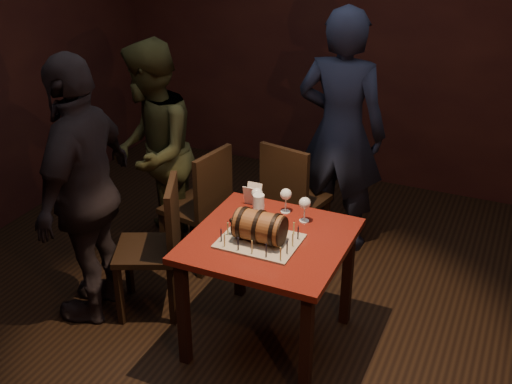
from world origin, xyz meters
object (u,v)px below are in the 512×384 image
Objects in this scene: chair_back at (291,195)px; barrel_cake at (260,227)px; chair_left_rear at (203,202)px; wine_glass_left at (257,195)px; chair_left_front at (159,241)px; wine_glass_right at (305,204)px; person_left_rear at (152,153)px; person_left_front at (86,191)px; wine_glass_mid at (286,195)px; pint_of_ale at (259,206)px; person_back at (341,132)px; pub_table at (269,254)px.

barrel_cake is at bearing -78.52° from chair_back.
chair_back is 1.00× the size of chair_left_rear.
chair_left_front is at bearing -157.74° from wine_glass_left.
wine_glass_right is 0.10× the size of person_left_rear.
wine_glass_left is at bearing -179.63° from wine_glass_right.
chair_left_rear is 0.53× the size of person_left_front.
wine_glass_left is at bearing -158.45° from wine_glass_mid.
wine_glass_right is 1.07× the size of pint_of_ale.
chair_left_front reaches higher than wine_glass_left.
chair_back and chair_left_rear have the same top height.
barrel_cake is 0.36× the size of chair_left_rear.
wine_glass_mid is 0.17× the size of chair_left_front.
person_left_front is at bearing 52.28° from person_back.
person_left_front is (-1.30, -0.42, 0.01)m from wine_glass_right.
wine_glass_right is (0.31, 0.00, 0.00)m from wine_glass_left.
wine_glass_mid is 1.07× the size of pint_of_ale.
pint_of_ale is at bearing -58.00° from wine_glass_left.
barrel_cake reaches higher than wine_glass_mid.
wine_glass_left is 0.77m from chair_left_rear.
wine_glass_right is at bearing 15.06° from chair_left_front.
person_left_rear is 0.93× the size of person_left_front.
pint_of_ale is at bearing -33.99° from chair_left_rear.
pub_table is 0.37m from wine_glass_right.
chair_left_rear is at bearing 137.31° from barrel_cake.
pub_table is 0.23m from barrel_cake.
pub_table is 1.40m from person_left_rear.
wine_glass_left is at bearing 116.41° from barrel_cake.
chair_left_rear is at bearing 141.50° from pub_table.
pint_of_ale is 0.09× the size of person_left_rear.
wine_glass_right reaches higher than pint_of_ale.
person_left_rear is at bearing 30.02° from person_back.
chair_back reaches higher than wine_glass_left.
chair_left_rear is at bearing 146.01° from pint_of_ale.
wine_glass_left is at bearing 80.19° from person_back.
barrel_cake is 0.18× the size of person_back.
chair_left_rear reaches higher than pub_table.
chair_left_front is at bearing 59.82° from person_back.
person_left_rear is (-1.18, 0.33, -0.05)m from wine_glass_mid.
wine_glass_left reaches higher than pint_of_ale.
wine_glass_right is (0.15, -0.06, 0.00)m from wine_glass_mid.
person_back is at bearing 96.26° from wine_glass_right.
pint_of_ale is (-0.16, 0.20, 0.18)m from pub_table.
person_left_front reaches higher than chair_left_rear.
chair_back is (-0.22, 1.06, -0.33)m from barrel_cake.
wine_glass_left is 0.09× the size of person_back.
barrel_cake is 0.19× the size of person_left_front.
person_left_rear is (-1.21, -0.69, -0.11)m from person_back.
pint_of_ale is at bearing -167.45° from wine_glass_right.
barrel_cake is 1.39m from person_left_rear.
person_back is at bearing 55.86° from chair_back.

